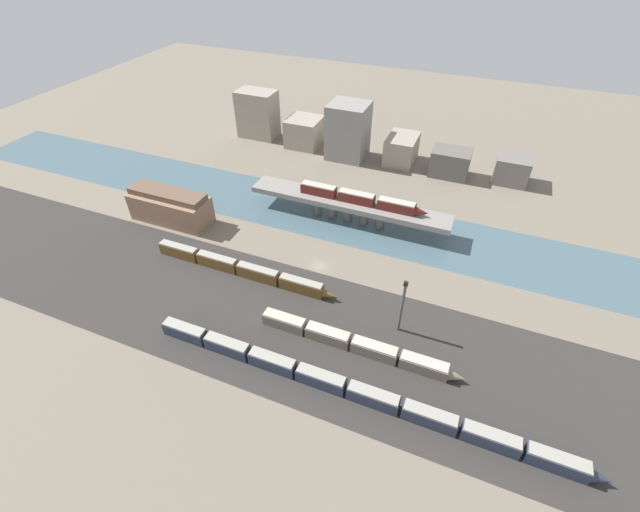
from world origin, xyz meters
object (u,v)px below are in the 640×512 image
Objects in this scene: train_yard_far at (241,269)px; train_on_bridge at (361,199)px; train_yard_near at (352,390)px; signal_tower at (402,306)px; train_yard_mid at (357,344)px; warehouse_building at (170,206)px.

train_on_bridge is at bearing 58.12° from train_yard_far.
signal_tower is at bearing 78.03° from train_yard_near.
train_on_bridge is 66.29m from train_yard_near.
signal_tower reaches higher than train_on_bridge.
train_yard_far is at bearing 161.46° from train_yard_mid.
train_yard_far is at bearing -121.88° from train_on_bridge.
train_yard_far is 47.53m from signal_tower.
train_yard_near is 1.73× the size of train_yard_far.
train_yard_mid is (-3.09, 12.28, -0.17)m from train_yard_near.
warehouse_building is at bearing 156.58° from train_yard_far.
warehouse_building is at bearing 152.32° from train_yard_near.
train_yard_near is 3.68× the size of warehouse_building.
signal_tower reaches higher than train_yard_near.
train_on_bridge is 45.01m from train_yard_far.
train_yard_far is (-42.29, 25.42, 0.09)m from train_yard_near.
train_yard_mid is at bearing -20.89° from warehouse_building.
train_yard_far is (-39.19, 13.14, 0.26)m from train_yard_mid.
train_on_bridge is 63.11m from warehouse_building.
train_yard_far is at bearing -23.42° from warehouse_building.
train_yard_mid is 0.87× the size of train_yard_far.
signal_tower is at bearing -12.74° from warehouse_building.
signal_tower is (82.40, -18.62, 3.10)m from warehouse_building.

